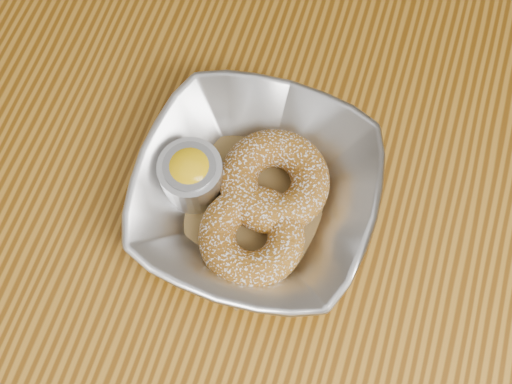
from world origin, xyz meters
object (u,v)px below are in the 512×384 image
(table, at_px, (318,200))
(donut_front, at_px, (252,236))
(serving_bowl, at_px, (256,194))
(donut_back, at_px, (274,181))
(ramekin, at_px, (192,175))

(table, relative_size, donut_front, 12.93)
(serving_bowl, bearing_deg, donut_back, 52.95)
(table, xyz_separation_m, ramekin, (-0.11, -0.06, 0.13))
(table, distance_m, serving_bowl, 0.15)
(donut_back, bearing_deg, table, 45.26)
(table, height_order, donut_back, donut_back)
(table, distance_m, donut_front, 0.16)
(serving_bowl, relative_size, ramekin, 3.76)
(donut_front, distance_m, ramekin, 0.08)
(ramekin, bearing_deg, donut_front, -27.42)
(donut_front, bearing_deg, serving_bowl, 102.42)
(donut_front, bearing_deg, ramekin, 152.58)
(serving_bowl, bearing_deg, donut_front, -77.58)
(table, bearing_deg, serving_bowl, -132.80)
(serving_bowl, xyz_separation_m, ramekin, (-0.06, -0.00, 0.01))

